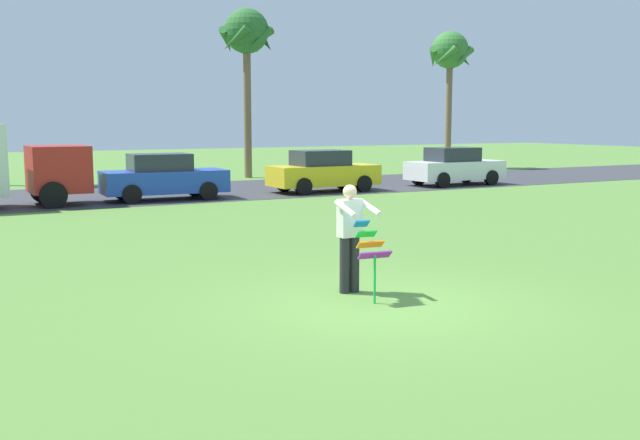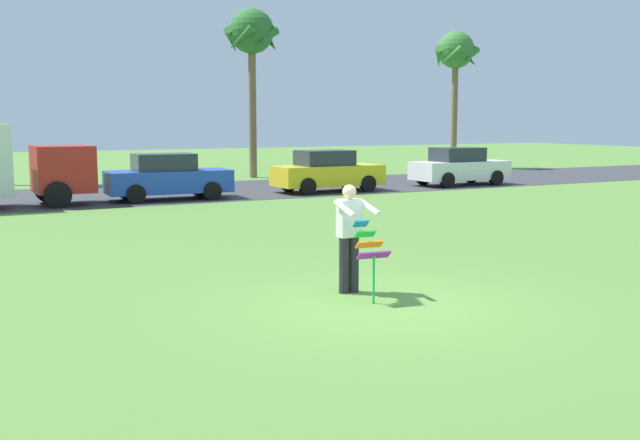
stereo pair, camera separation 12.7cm
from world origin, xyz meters
The scene contains 9 objects.
ground_plane centered at (0.00, 0.00, 0.00)m, with size 120.00×120.00×0.00m, color #568438.
road_strip centered at (0.00, 18.30, 0.01)m, with size 120.00×8.00×0.01m, color #38383D.
person_kite_flyer centered at (-0.06, 0.87, 0.95)m, with size 0.53×0.65×1.73m.
kite_held centered at (-0.07, 0.25, 0.83)m, with size 0.53×0.67×1.21m.
parked_car_blue centered at (1.27, 15.90, 0.77)m, with size 4.26×1.94×1.60m.
parked_car_yellow centered at (7.52, 15.89, 0.77)m, with size 4.22×1.88×1.60m.
parked_car_white centered at (13.85, 15.89, 0.77)m, with size 4.24×1.90×1.60m.
palm_tree_centre_far centered at (7.73, 23.87, 6.57)m, with size 2.58×2.71×7.94m.
palm_tree_far_left centered at (20.87, 25.43, 6.40)m, with size 2.58×2.71×7.76m.
Camera 1 is at (-5.92, -9.11, 2.73)m, focal length 41.56 mm.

